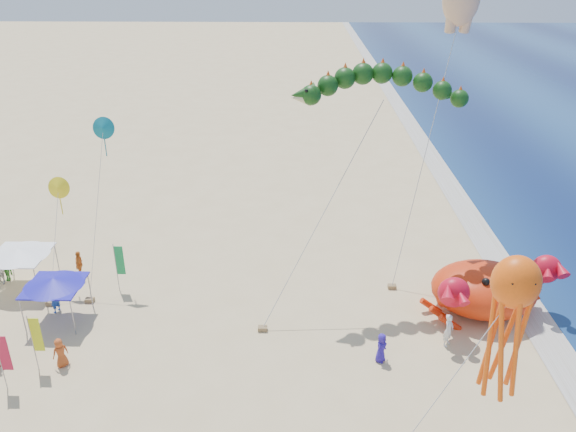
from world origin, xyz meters
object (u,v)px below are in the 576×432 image
object	(u,v)px
octopus_kite	(509,317)
canopy_blue	(54,282)
crab_inflatable	(484,288)
canopy_white	(19,252)
dragon_kite	(382,92)

from	to	relation	value
octopus_kite	canopy_blue	world-z (taller)	octopus_kite
crab_inflatable	canopy_white	world-z (taller)	crab_inflatable
crab_inflatable	dragon_kite	xyz separation A→B (m)	(-6.16, 3.16, 10.45)
crab_inflatable	octopus_kite	distance (m)	11.61
canopy_blue	canopy_white	bearing A→B (deg)	136.06
dragon_kite	canopy_white	distance (m)	23.42
canopy_white	canopy_blue	bearing A→B (deg)	-43.94
crab_inflatable	canopy_white	xyz separation A→B (m)	(-27.52, 2.00, 0.90)
octopus_kite	canopy_white	bearing A→B (deg)	153.98
crab_inflatable	octopus_kite	world-z (taller)	octopus_kite
canopy_blue	octopus_kite	bearing A→B (deg)	-22.25
crab_inflatable	dragon_kite	size ratio (longest dim) A/B	0.61
octopus_kite	canopy_white	xyz separation A→B (m)	(-24.72, 12.07, -4.17)
dragon_kite	canopy_blue	world-z (taller)	dragon_kite
canopy_blue	canopy_white	xyz separation A→B (m)	(-3.52, 3.39, 0.00)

